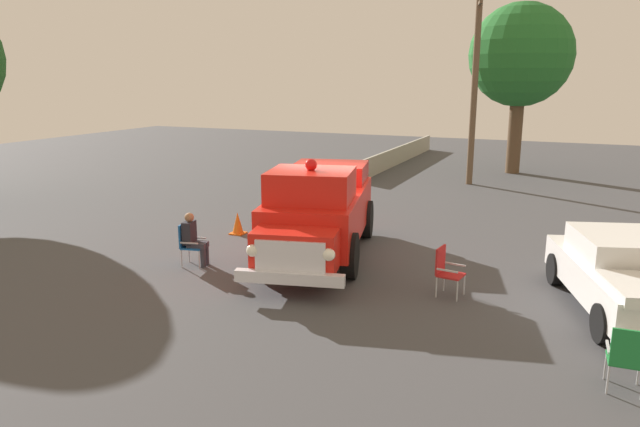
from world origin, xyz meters
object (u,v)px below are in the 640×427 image
Objects in this scene: vintage_fire_truck at (318,209)px; lawn_chair_spare at (627,355)px; traffic_cone at (238,223)px; spectator_seated at (193,237)px; oak_tree_right at (521,56)px; classic_hot_rod at (625,275)px; lawn_chair_by_car at (446,268)px; lawn_chair_near_truck at (188,241)px; utility_pole at (475,86)px.

vintage_fire_truck is 7.96m from lawn_chair_spare.
spectator_seated is at bearing 11.23° from traffic_cone.
traffic_cone is at bearing -108.35° from vintage_fire_truck.
vintage_fire_truck is 0.82× the size of oak_tree_right.
oak_tree_right reaches higher than classic_hot_rod.
lawn_chair_by_car is 1.00× the size of lawn_chair_spare.
spectator_seated reaches higher than lawn_chair_by_car.
oak_tree_right is 16.68m from traffic_cone.
lawn_chair_near_truck is (0.95, -9.34, -0.16)m from classic_hot_rod.
spectator_seated is at bearing -84.31° from classic_hot_rod.
classic_hot_rod is 0.61× the size of oak_tree_right.
vintage_fire_truck is at bearing -10.93° from oak_tree_right.
lawn_chair_by_car is at bearing 1.59° from oak_tree_right.
vintage_fire_truck is 3.85m from lawn_chair_by_car.
lawn_chair_near_truck is 0.13× the size of utility_pole.
utility_pole is at bearing -172.24° from lawn_chair_by_car.
oak_tree_right is at bearing 160.81° from utility_pole.
traffic_cone is at bearing -171.31° from lawn_chair_near_truck.
oak_tree_right reaches higher than lawn_chair_near_truck.
utility_pole is (-11.86, 1.70, 2.86)m from vintage_fire_truck.
utility_pole is 12.42m from traffic_cone.
classic_hot_rod is at bearing 177.63° from lawn_chair_spare.
classic_hot_rod reaches higher than lawn_chair_near_truck.
utility_pole is at bearing -19.19° from oak_tree_right.
oak_tree_right is at bearing 157.79° from traffic_cone.
vintage_fire_truck is at bearing 127.53° from lawn_chair_near_truck.
lawn_chair_near_truck is 0.17m from spectator_seated.
lawn_chair_spare is 0.79× the size of spectator_seated.
traffic_cone is at bearing -110.60° from lawn_chair_by_car.
classic_hot_rod is 10.00m from traffic_cone.
vintage_fire_truck is 4.88× the size of spectator_seated.
vintage_fire_truck is at bearing 128.52° from spectator_seated.
classic_hot_rod is 9.39m from lawn_chair_near_truck.
lawn_chair_spare is at bearing -2.37° from classic_hot_rod.
vintage_fire_truck is 6.17× the size of lawn_chair_spare.
utility_pole is at bearing -162.87° from lawn_chair_spare.
vintage_fire_truck is 12.32m from utility_pole.
oak_tree_right is (-17.65, 5.56, 4.74)m from lawn_chair_near_truck.
lawn_chair_near_truck reaches higher than traffic_cone.
lawn_chair_near_truck is at bearing -17.01° from utility_pole.
vintage_fire_truck is at bearing 71.65° from traffic_cone.
classic_hot_rod is at bearing 95.81° from lawn_chair_near_truck.
spectator_seated is 2.98m from traffic_cone.
oak_tree_right is (-17.62, 5.43, 4.63)m from spectator_seated.
classic_hot_rod is 14.23m from utility_pole.
utility_pole is (-13.81, 4.22, 3.47)m from lawn_chair_near_truck.
utility_pole reaches higher than lawn_chair_near_truck.
traffic_cone is (-2.44, -6.49, -0.28)m from lawn_chair_by_car.
oak_tree_right reaches higher than vintage_fire_truck.
lawn_chair_near_truck is 0.13× the size of oak_tree_right.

